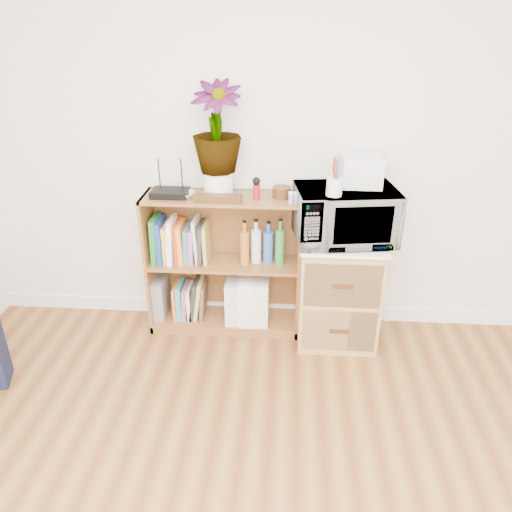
# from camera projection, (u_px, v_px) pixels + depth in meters

# --- Properties ---
(skirting_board) EXTENTS (4.00, 0.02, 0.10)m
(skirting_board) POSITION_uv_depth(u_px,v_px,m) (277.00, 310.00, 3.58)
(skirting_board) COLOR white
(skirting_board) RESTS_ON ground
(bookshelf) EXTENTS (1.00, 0.30, 0.95)m
(bookshelf) POSITION_uv_depth(u_px,v_px,m) (224.00, 265.00, 3.29)
(bookshelf) COLOR brown
(bookshelf) RESTS_ON ground
(wicker_unit) EXTENTS (0.50, 0.45, 0.70)m
(wicker_unit) POSITION_uv_depth(u_px,v_px,m) (338.00, 291.00, 3.23)
(wicker_unit) COLOR #9E7542
(wicker_unit) RESTS_ON ground
(microwave) EXTENTS (0.64, 0.48, 0.33)m
(microwave) POSITION_uv_depth(u_px,v_px,m) (345.00, 215.00, 2.99)
(microwave) COLOR white
(microwave) RESTS_ON wicker_unit
(pen_cup) EXTENTS (0.09, 0.09, 0.10)m
(pen_cup) POSITION_uv_depth(u_px,v_px,m) (334.00, 187.00, 2.79)
(pen_cup) COLOR white
(pen_cup) RESTS_ON microwave
(small_appliance) EXTENTS (0.23, 0.19, 0.18)m
(small_appliance) POSITION_uv_depth(u_px,v_px,m) (362.00, 171.00, 2.93)
(small_appliance) COLOR silver
(small_appliance) RESTS_ON microwave
(router) EXTENTS (0.23, 0.15, 0.04)m
(router) POSITION_uv_depth(u_px,v_px,m) (170.00, 193.00, 3.07)
(router) COLOR black
(router) RESTS_ON bookshelf
(white_bowl) EXTENTS (0.13, 0.13, 0.03)m
(white_bowl) POSITION_uv_depth(u_px,v_px,m) (184.00, 195.00, 3.06)
(white_bowl) COLOR silver
(white_bowl) RESTS_ON bookshelf
(plant_pot) EXTENTS (0.18, 0.18, 0.15)m
(plant_pot) POSITION_uv_depth(u_px,v_px,m) (218.00, 183.00, 3.07)
(plant_pot) COLOR white
(plant_pot) RESTS_ON bookshelf
(potted_plant) EXTENTS (0.30, 0.30, 0.53)m
(potted_plant) POSITION_uv_depth(u_px,v_px,m) (216.00, 128.00, 2.92)
(potted_plant) COLOR #2B6B2C
(potted_plant) RESTS_ON plant_pot
(trinket_box) EXTENTS (0.28, 0.07, 0.04)m
(trinket_box) POSITION_uv_depth(u_px,v_px,m) (219.00, 198.00, 2.98)
(trinket_box) COLOR #351E0E
(trinket_box) RESTS_ON bookshelf
(kokeshi_doll) EXTENTS (0.04, 0.04, 0.09)m
(kokeshi_doll) POSITION_uv_depth(u_px,v_px,m) (256.00, 192.00, 3.01)
(kokeshi_doll) COLOR maroon
(kokeshi_doll) RESTS_ON bookshelf
(wooden_bowl) EXTENTS (0.11, 0.11, 0.07)m
(wooden_bowl) POSITION_uv_depth(u_px,v_px,m) (282.00, 192.00, 3.05)
(wooden_bowl) COLOR #38200F
(wooden_bowl) RESTS_ON bookshelf
(paint_jars) EXTENTS (0.11, 0.04, 0.06)m
(paint_jars) POSITION_uv_depth(u_px,v_px,m) (297.00, 199.00, 2.96)
(paint_jars) COLOR pink
(paint_jars) RESTS_ON bookshelf
(file_box) EXTENTS (0.08, 0.23, 0.28)m
(file_box) POSITION_uv_depth(u_px,v_px,m) (161.00, 296.00, 3.44)
(file_box) COLOR slate
(file_box) RESTS_ON bookshelf
(magazine_holder_left) EXTENTS (0.10, 0.24, 0.30)m
(magazine_holder_left) POSITION_uv_depth(u_px,v_px,m) (234.00, 299.00, 3.39)
(magazine_holder_left) COLOR silver
(magazine_holder_left) RESTS_ON bookshelf
(magazine_holder_mid) EXTENTS (0.10, 0.26, 0.33)m
(magazine_holder_mid) POSITION_uv_depth(u_px,v_px,m) (247.00, 298.00, 3.38)
(magazine_holder_mid) COLOR white
(magazine_holder_mid) RESTS_ON bookshelf
(magazine_holder_right) EXTENTS (0.10, 0.25, 0.32)m
(magazine_holder_right) POSITION_uv_depth(u_px,v_px,m) (261.00, 299.00, 3.38)
(magazine_holder_right) COLOR silver
(magazine_holder_right) RESTS_ON bookshelf
(cookbooks) EXTENTS (0.36, 0.20, 0.30)m
(cookbooks) POSITION_uv_depth(u_px,v_px,m) (180.00, 241.00, 3.24)
(cookbooks) COLOR #1F7626
(cookbooks) RESTS_ON bookshelf
(liquor_bottles) EXTENTS (0.28, 0.07, 0.30)m
(liquor_bottles) POSITION_uv_depth(u_px,v_px,m) (262.00, 242.00, 3.20)
(liquor_bottles) COLOR #B46721
(liquor_bottles) RESTS_ON bookshelf
(lower_books) EXTENTS (0.22, 0.19, 0.28)m
(lower_books) POSITION_uv_depth(u_px,v_px,m) (191.00, 299.00, 3.43)
(lower_books) COLOR orange
(lower_books) RESTS_ON bookshelf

